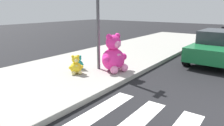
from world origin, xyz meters
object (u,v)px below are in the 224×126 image
object	(u,v)px
car_green	(219,46)
plush_teal	(79,63)
plush_pink_large	(114,56)
sign_pole	(98,22)
plush_white	(110,56)
plush_yellow	(76,66)

from	to	relation	value
car_green	plush_teal	bearing A→B (deg)	140.98
plush_pink_large	car_green	xyz separation A→B (m)	(4.13, -2.64, 0.03)
sign_pole	plush_white	size ratio (longest dim) A/B	4.73
plush_teal	car_green	bearing A→B (deg)	-39.02
plush_yellow	plush_teal	xyz separation A→B (m)	(0.46, 0.33, -0.05)
sign_pole	plush_yellow	bearing A→B (deg)	164.39
plush_pink_large	plush_yellow	xyz separation A→B (m)	(-1.03, 0.84, -0.27)
sign_pole	plush_yellow	xyz separation A→B (m)	(-0.90, 0.25, -1.44)
plush_teal	car_green	xyz separation A→B (m)	(4.71, -3.82, 0.35)
plush_yellow	plush_white	size ratio (longest dim) A/B	0.95
plush_pink_large	plush_teal	world-z (taller)	plush_pink_large
sign_pole	car_green	bearing A→B (deg)	-37.16
plush_teal	plush_white	size ratio (longest dim) A/B	0.75
plush_white	car_green	bearing A→B (deg)	-45.30
plush_yellow	plush_white	bearing A→B (deg)	-2.43
sign_pole	car_green	size ratio (longest dim) A/B	0.78
plush_teal	plush_white	world-z (taller)	plush_white
plush_pink_large	plush_teal	distance (m)	1.35
sign_pole	plush_teal	world-z (taller)	sign_pole
sign_pole	plush_white	bearing A→B (deg)	11.15
plush_teal	plush_yellow	bearing A→B (deg)	-143.84
plush_pink_large	car_green	bearing A→B (deg)	-32.62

